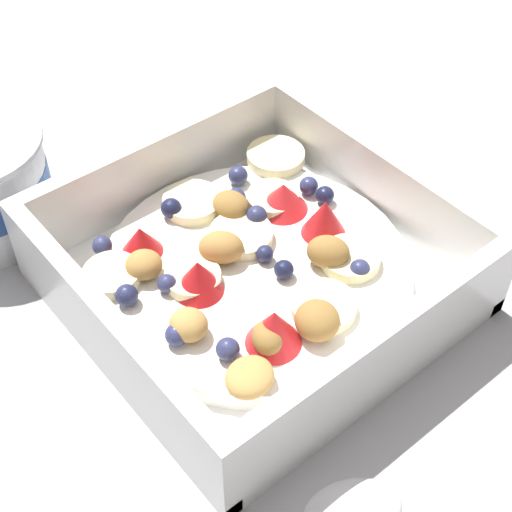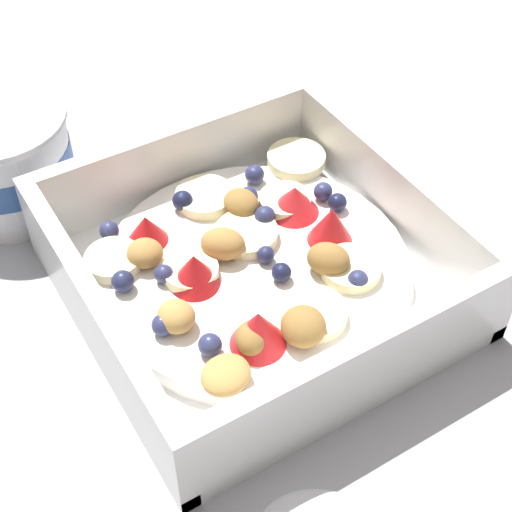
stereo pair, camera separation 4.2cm
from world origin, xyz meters
name	(u,v)px [view 1 (the left image)]	position (x,y,z in m)	size (l,w,h in m)	color
ground_plane	(283,303)	(0.00, 0.00, 0.00)	(2.40, 2.40, 0.00)	#9E9EA3
fruit_bowl	(255,269)	(0.02, 0.01, 0.02)	(0.20, 0.20, 0.06)	white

